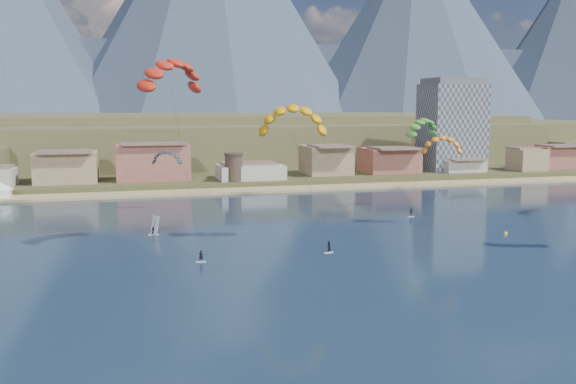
{
  "coord_description": "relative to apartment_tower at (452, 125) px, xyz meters",
  "views": [
    {
      "loc": [
        -26.66,
        -68.43,
        24.44
      ],
      "look_at": [
        0.0,
        32.0,
        10.0
      ],
      "focal_mm": 38.72,
      "sensor_mm": 36.0,
      "label": 1
    }
  ],
  "objects": [
    {
      "name": "watchtower",
      "position": [
        -80.0,
        -14.0,
        -11.45
      ],
      "size": [
        5.82,
        5.82,
        8.6
      ],
      "color": "#47382D",
      "rests_on": "ground"
    },
    {
      "name": "distant_kite_dark",
      "position": [
        -101.91,
        -48.74,
        -4.79
      ],
      "size": [
        7.99,
        6.49,
        15.85
      ],
      "color": "#262626",
      "rests_on": "ground"
    },
    {
      "name": "kitesurfer_red",
      "position": [
        -103.6,
        -90.42,
        12.44
      ],
      "size": [
        13.41,
        16.56,
        33.5
      ],
      "color": "silver",
      "rests_on": "ground"
    },
    {
      "name": "windsurfer",
      "position": [
        -106.58,
        -77.32,
        -16.66
      ],
      "size": [
        2.1,
        2.3,
        3.65
      ],
      "color": "silver",
      "rests_on": "ground"
    },
    {
      "name": "buoy",
      "position": [
        -41.22,
        -94.17,
        -17.69
      ],
      "size": [
        0.78,
        0.78,
        0.78
      ],
      "color": "yellow",
      "rests_on": "ground"
    },
    {
      "name": "kitesurfer_yellow",
      "position": [
        -82.48,
        -89.94,
        4.9
      ],
      "size": [
        13.59,
        14.41,
        26.15
      ],
      "color": "silver",
      "rests_on": "ground"
    },
    {
      "name": "land",
      "position": [
        -85.0,
        432.0,
        -17.82
      ],
      "size": [
        2200.0,
        900.0,
        4.0
      ],
      "color": "brown",
      "rests_on": "ground"
    },
    {
      "name": "kitesurfer_green",
      "position": [
        -43.51,
        -62.87,
        2.07
      ],
      "size": [
        13.1,
        13.75,
        23.26
      ],
      "color": "silver",
      "rests_on": "ground"
    },
    {
      "name": "mountain_ridge",
      "position": [
        -99.6,
        695.65,
        132.49
      ],
      "size": [
        2060.0,
        480.0,
        400.0
      ],
      "color": "#2E3D4D",
      "rests_on": "ground"
    },
    {
      "name": "apartment_tower",
      "position": [
        0.0,
        0.0,
        0.0
      ],
      "size": [
        20.0,
        16.0,
        32.0
      ],
      "color": "gray",
      "rests_on": "ground"
    },
    {
      "name": "ground",
      "position": [
        -85.0,
        -128.0,
        -17.82
      ],
      "size": [
        2400.0,
        2400.0,
        0.0
      ],
      "primitive_type": "plane",
      "color": "black",
      "rests_on": "ground"
    },
    {
      "name": "beach",
      "position": [
        -85.0,
        -22.0,
        -17.57
      ],
      "size": [
        2200.0,
        12.0,
        0.9
      ],
      "color": "tan",
      "rests_on": "ground"
    },
    {
      "name": "foothills",
      "position": [
        -62.61,
        104.47,
        -8.74
      ],
      "size": [
        940.0,
        210.0,
        18.0
      ],
      "color": "brown",
      "rests_on": "ground"
    },
    {
      "name": "distant_kite_orange",
      "position": [
        -49.18,
        -82.84,
        -0.6
      ],
      "size": [
        9.24,
        7.11,
        20.0
      ],
      "color": "#262626",
      "rests_on": "ground"
    },
    {
      "name": "town",
      "position": [
        -125.0,
        -6.0,
        -9.82
      ],
      "size": [
        400.0,
        24.0,
        12.0
      ],
      "color": "beige",
      "rests_on": "ground"
    }
  ]
}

